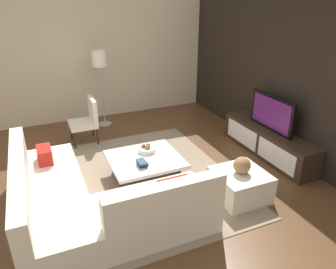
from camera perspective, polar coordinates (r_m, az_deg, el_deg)
name	(u,v)px	position (r m, az deg, el deg)	size (l,w,h in m)	color
ground_plane	(142,183)	(5.00, -4.76, -8.72)	(14.00, 14.00, 0.00)	brown
feature_wall_back	(291,77)	(5.80, 21.13, 9.56)	(6.40, 0.12, 2.80)	black
side_wall_left	(100,56)	(7.46, -12.03, 13.61)	(0.12, 5.20, 2.80)	beige
area_rug	(139,180)	(5.08, -5.14, -8.10)	(3.29, 2.78, 0.01)	gray
media_console	(268,142)	(5.97, 17.39, -1.29)	(2.05, 0.46, 0.50)	#332319
television	(272,113)	(5.77, 18.07, 3.68)	(1.02, 0.06, 0.61)	black
sectional_couch	(86,201)	(4.26, -14.40, -11.43)	(2.46, 2.28, 0.82)	silver
coffee_table	(145,168)	(5.00, -4.13, -5.97)	(0.99, 1.08, 0.38)	#332319
accent_chair_near	(87,118)	(6.31, -14.23, 2.87)	(0.53, 0.51, 0.87)	#332319
floor_lamp	(100,63)	(6.86, -12.07, 12.41)	(0.33, 0.33, 1.62)	#A5A5AA
ottoman	(240,185)	(4.70, 12.72, -8.78)	(0.70, 0.70, 0.40)	silver
fruit_bowl	(147,149)	(5.07, -3.84, -2.62)	(0.28, 0.28, 0.13)	silver
decorative_ball	(242,165)	(4.53, 13.09, -5.38)	(0.24, 0.24, 0.24)	#997247
book_stack	(142,163)	(4.68, -4.68, -5.12)	(0.19, 0.14, 0.08)	#1E232D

